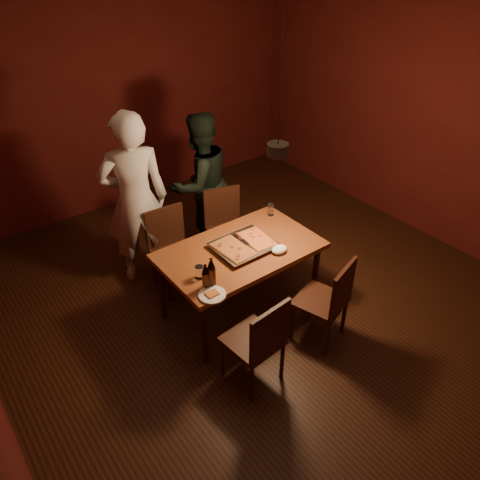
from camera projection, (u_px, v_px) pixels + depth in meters
room_shell at (276, 188)px, 4.02m from camera, size 6.00×6.00×6.00m
dining_table at (240, 255)px, 4.43m from camera, size 1.50×0.90×0.75m
chair_far_left at (170, 242)px, 4.86m from camera, size 0.45×0.45×0.49m
chair_far_right at (225, 221)px, 5.21m from camera, size 0.52×0.52×0.49m
chair_near_left at (260, 337)px, 3.75m from camera, size 0.46×0.46×0.49m
chair_near_right at (330, 296)px, 4.16m from camera, size 0.53×0.53×0.49m
pizza_tray at (244, 246)px, 4.38m from camera, size 0.56×0.46×0.05m
pizza_meat at (233, 249)px, 4.29m from camera, size 0.28×0.42×0.02m
pizza_cheese at (257, 239)px, 4.43m from camera, size 0.25×0.38×0.02m
spatula at (243, 243)px, 4.36m from camera, size 0.14×0.25×0.04m
beer_bottle_a at (206, 276)px, 3.86m from camera, size 0.06×0.06×0.23m
beer_bottle_b at (211, 272)px, 3.87m from camera, size 0.07×0.07×0.28m
water_glass_left at (199, 272)px, 4.00m from camera, size 0.08×0.08×0.12m
water_glass_right at (271, 210)px, 4.86m from camera, size 0.06×0.06×0.13m
plate_slice at (212, 295)px, 3.83m from camera, size 0.23×0.23×0.03m
napkin at (279, 249)px, 4.32m from camera, size 0.16×0.12×0.07m
diner_white at (135, 201)px, 4.76m from camera, size 0.80×0.65×1.89m
diner_dark at (200, 183)px, 5.33m from camera, size 0.85×0.69×1.65m
pendant_lamp at (278, 148)px, 3.81m from camera, size 0.18×0.18×1.10m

